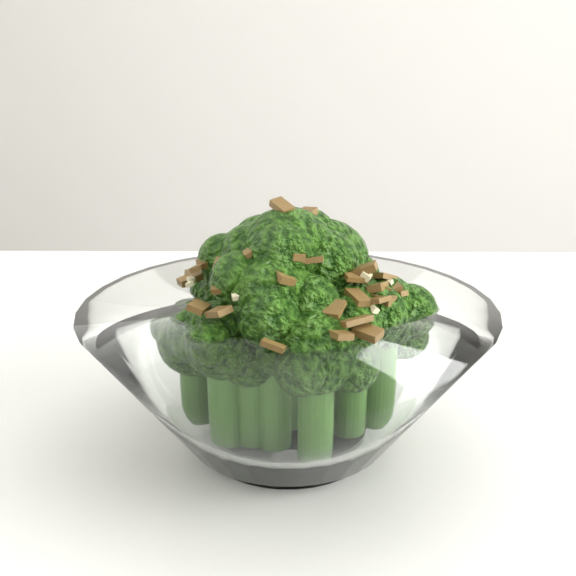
# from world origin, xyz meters

# --- Properties ---
(table) EXTENTS (1.38, 1.11, 0.75)m
(table) POSITION_xyz_m (-0.06, -0.13, 0.68)
(table) COLOR white
(table) RESTS_ON ground
(broccoli_dish) EXTENTS (0.22, 0.22, 0.14)m
(broccoli_dish) POSITION_xyz_m (-0.10, -0.14, 0.80)
(broccoli_dish) COLOR white
(broccoli_dish) RESTS_ON table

